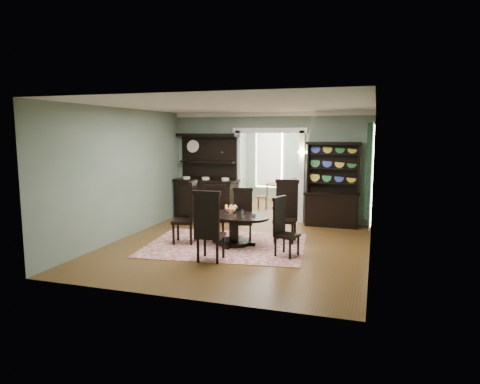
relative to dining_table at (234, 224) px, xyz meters
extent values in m
cube|color=brown|center=(0.11, -0.18, -0.47)|extent=(5.50, 6.00, 0.01)
cube|color=silver|center=(0.11, -0.18, 2.54)|extent=(5.50, 6.00, 0.01)
cube|color=gray|center=(-2.64, -0.18, 1.04)|extent=(0.01, 6.00, 3.00)
cube|color=gray|center=(2.86, -0.18, 1.04)|extent=(0.01, 6.00, 3.00)
cube|color=gray|center=(0.11, -3.18, 1.04)|extent=(5.50, 0.01, 3.00)
cube|color=gray|center=(-1.71, 2.82, 1.04)|extent=(1.85, 0.01, 3.00)
cube|color=gray|center=(1.94, 2.82, 1.04)|extent=(1.85, 0.01, 3.00)
cube|color=gray|center=(0.11, 2.82, 2.29)|extent=(1.80, 0.01, 0.50)
cube|color=silver|center=(0.11, 2.77, 2.48)|extent=(5.50, 0.10, 0.12)
cube|color=brown|center=(0.11, 4.57, -0.47)|extent=(3.50, 3.50, 0.01)
cube|color=silver|center=(0.11, 4.57, 2.54)|extent=(3.50, 3.50, 0.01)
cube|color=gray|center=(-1.64, 4.57, 1.04)|extent=(0.01, 3.50, 3.00)
cube|color=gray|center=(1.86, 4.57, 1.04)|extent=(0.01, 3.50, 3.00)
cube|color=gray|center=(0.11, 6.32, 1.04)|extent=(3.50, 0.01, 3.00)
cube|color=silver|center=(-0.74, 6.27, 1.09)|extent=(1.05, 0.06, 2.20)
cube|color=silver|center=(0.96, 6.27, 1.09)|extent=(1.05, 0.06, 2.20)
cube|color=silver|center=(-0.79, 2.82, 0.79)|extent=(0.14, 0.25, 2.50)
cube|color=silver|center=(1.01, 2.82, 0.79)|extent=(0.14, 0.25, 2.50)
cube|color=silver|center=(0.11, 2.82, 2.04)|extent=(2.08, 0.25, 0.14)
cube|color=white|center=(2.85, 0.42, 1.14)|extent=(0.02, 1.10, 2.00)
cube|color=silver|center=(2.84, 0.42, 1.14)|extent=(0.01, 1.22, 2.12)
cube|color=black|center=(2.76, 1.10, 1.14)|extent=(0.10, 0.35, 2.10)
cube|color=gold|center=(1.06, 2.74, 1.39)|extent=(0.08, 0.05, 0.18)
sphere|color=#FFD88C|center=(0.96, 2.59, 1.47)|extent=(0.07, 0.07, 0.07)
sphere|color=#FFD88C|center=(1.16, 2.59, 1.47)|extent=(0.07, 0.07, 0.07)
cube|color=maroon|center=(-0.14, -0.12, -0.46)|extent=(3.66, 3.02, 0.01)
ellipsoid|color=black|center=(0.00, 0.00, 0.18)|extent=(1.93, 1.54, 0.04)
cylinder|color=black|center=(0.00, 0.00, 0.15)|extent=(1.97, 1.97, 0.03)
cylinder|color=black|center=(0.00, 0.00, -0.13)|extent=(0.21, 0.21, 0.59)
cylinder|color=black|center=(0.00, 0.00, -0.42)|extent=(0.74, 0.74, 0.09)
cylinder|color=white|center=(-0.05, -0.05, 0.23)|extent=(0.26, 0.26, 0.05)
cube|color=black|center=(-0.58, 0.39, -0.03)|extent=(0.56, 0.55, 0.06)
cube|color=black|center=(-0.65, 0.57, 0.35)|extent=(0.43, 0.20, 0.74)
cube|color=black|center=(-0.65, 0.57, 0.73)|extent=(0.47, 0.23, 0.08)
cylinder|color=black|center=(-0.68, 0.17, -0.24)|extent=(0.05, 0.05, 0.44)
cylinder|color=black|center=(-0.36, 0.29, -0.24)|extent=(0.05, 0.05, 0.44)
cylinder|color=black|center=(-0.80, 0.49, -0.24)|extent=(0.05, 0.05, 0.44)
cylinder|color=black|center=(-0.48, 0.61, -0.24)|extent=(0.05, 0.05, 0.44)
cube|color=black|center=(0.10, 0.34, -0.04)|extent=(0.52, 0.51, 0.06)
cube|color=black|center=(0.05, 0.52, 0.33)|extent=(0.42, 0.16, 0.72)
cube|color=black|center=(0.05, 0.52, 0.70)|extent=(0.46, 0.19, 0.07)
cylinder|color=black|center=(-0.01, 0.14, -0.25)|extent=(0.05, 0.05, 0.42)
cylinder|color=black|center=(0.31, 0.23, -0.25)|extent=(0.05, 0.05, 0.42)
cylinder|color=black|center=(-0.11, 0.46, -0.25)|extent=(0.05, 0.05, 0.42)
cylinder|color=black|center=(0.21, 0.55, -0.25)|extent=(0.05, 0.05, 0.42)
cube|color=black|center=(1.03, 0.53, 0.03)|extent=(0.51, 0.49, 0.06)
cube|color=black|center=(1.02, 0.74, 0.46)|extent=(0.50, 0.07, 0.84)
cube|color=black|center=(1.02, 0.74, 0.89)|extent=(0.54, 0.09, 0.09)
cylinder|color=black|center=(0.84, 0.33, -0.22)|extent=(0.05, 0.05, 0.49)
cylinder|color=black|center=(1.23, 0.34, -0.22)|extent=(0.05, 0.05, 0.49)
cylinder|color=black|center=(0.83, 0.71, -0.22)|extent=(0.05, 0.05, 0.49)
cylinder|color=black|center=(1.22, 0.73, -0.22)|extent=(0.05, 0.05, 0.49)
cube|color=black|center=(-1.08, -0.23, 0.03)|extent=(0.56, 0.58, 0.06)
cube|color=black|center=(-0.87, -0.19, 0.46)|extent=(0.15, 0.50, 0.84)
cube|color=black|center=(-0.87, -0.19, 0.89)|extent=(0.18, 0.54, 0.09)
cylinder|color=black|center=(-1.31, -0.08, -0.22)|extent=(0.05, 0.05, 0.50)
cylinder|color=black|center=(-1.24, -0.46, -0.22)|extent=(0.05, 0.05, 0.50)
cylinder|color=black|center=(-0.93, -0.01, -0.22)|extent=(0.05, 0.05, 0.50)
cylinder|color=black|center=(-0.86, -0.39, -0.22)|extent=(0.05, 0.05, 0.50)
cube|color=black|center=(1.29, -0.54, -0.04)|extent=(0.52, 0.53, 0.05)
cube|color=black|center=(1.12, -0.48, 0.32)|extent=(0.18, 0.41, 0.71)
cube|color=black|center=(1.12, -0.48, 0.69)|extent=(0.21, 0.45, 0.07)
cylinder|color=black|center=(1.39, -0.75, -0.25)|extent=(0.05, 0.05, 0.42)
cylinder|color=black|center=(1.50, -0.44, -0.25)|extent=(0.05, 0.05, 0.42)
cylinder|color=black|center=(1.08, -0.64, -0.25)|extent=(0.05, 0.05, 0.42)
cylinder|color=black|center=(1.19, -0.33, -0.25)|extent=(0.05, 0.05, 0.42)
cube|color=black|center=(-0.05, -1.26, 0.03)|extent=(0.51, 0.49, 0.06)
cube|color=black|center=(-0.04, -1.47, 0.45)|extent=(0.49, 0.07, 0.83)
cube|color=black|center=(-0.04, -1.47, 0.87)|extent=(0.53, 0.10, 0.08)
cylinder|color=black|center=(0.13, -1.06, -0.22)|extent=(0.05, 0.05, 0.49)
cylinder|color=black|center=(-0.25, -1.07, -0.22)|extent=(0.05, 0.05, 0.49)
cylinder|color=black|center=(0.15, -1.44, -0.22)|extent=(0.05, 0.05, 0.49)
cylinder|color=black|center=(-0.23, -1.46, -0.22)|extent=(0.05, 0.05, 0.49)
cube|color=black|center=(-1.65, 2.50, 0.08)|extent=(1.78, 0.75, 1.08)
cube|color=black|center=(-1.65, 2.50, 0.64)|extent=(1.89, 0.82, 0.05)
cube|color=black|center=(-1.65, 2.74, 1.29)|extent=(1.73, 0.25, 1.27)
cube|color=black|center=(-1.65, 2.63, 1.16)|extent=(1.69, 0.46, 0.04)
cube|color=black|center=(-1.65, 2.61, 1.91)|extent=(1.86, 0.55, 0.09)
cube|color=black|center=(1.85, 2.54, -0.04)|extent=(1.33, 0.49, 0.85)
cube|color=black|center=(1.85, 2.54, 0.39)|extent=(1.42, 0.54, 0.04)
cube|color=black|center=(1.85, 2.73, 1.04)|extent=(1.32, 0.08, 1.28)
cube|color=black|center=(1.21, 2.63, 1.04)|extent=(0.05, 0.25, 1.32)
cube|color=black|center=(2.49, 2.63, 1.04)|extent=(0.05, 0.25, 1.32)
cube|color=black|center=(1.85, 2.61, 1.70)|extent=(1.42, 0.33, 0.08)
cube|color=black|center=(1.85, 2.63, 0.67)|extent=(1.32, 0.27, 0.03)
cube|color=black|center=(1.85, 2.63, 1.04)|extent=(1.32, 0.27, 0.03)
cube|color=black|center=(1.85, 2.63, 1.42)|extent=(1.32, 0.27, 0.03)
cylinder|color=brown|center=(0.00, 4.66, 0.33)|extent=(0.88, 0.88, 0.04)
cylinder|color=brown|center=(0.00, 4.66, -0.06)|extent=(0.11, 0.11, 0.77)
cylinder|color=brown|center=(0.00, 4.66, -0.43)|extent=(0.48, 0.48, 0.07)
cylinder|color=brown|center=(-0.53, 4.50, -0.07)|extent=(0.35, 0.35, 0.04)
cube|color=brown|center=(-0.37, 4.53, 0.16)|extent=(0.08, 0.32, 0.44)
cylinder|color=brown|center=(-0.67, 4.60, -0.26)|extent=(0.03, 0.03, 0.40)
cylinder|color=brown|center=(-0.63, 4.36, -0.26)|extent=(0.03, 0.03, 0.40)
cylinder|color=brown|center=(-0.43, 4.65, -0.26)|extent=(0.03, 0.03, 0.40)
cylinder|color=brown|center=(-0.39, 4.40, -0.26)|extent=(0.03, 0.03, 0.40)
cylinder|color=brown|center=(0.69, 4.43, 0.03)|extent=(0.44, 0.44, 0.04)
cube|color=brown|center=(0.50, 4.47, 0.30)|extent=(0.11, 0.39, 0.55)
cylinder|color=brown|center=(0.81, 4.25, -0.22)|extent=(0.04, 0.04, 0.49)
cylinder|color=brown|center=(0.87, 4.55, -0.22)|extent=(0.04, 0.04, 0.49)
cylinder|color=brown|center=(0.51, 4.31, -0.22)|extent=(0.04, 0.04, 0.49)
cylinder|color=brown|center=(0.57, 4.61, -0.22)|extent=(0.04, 0.04, 0.49)
camera|label=1|loc=(2.89, -8.69, 1.98)|focal=32.00mm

